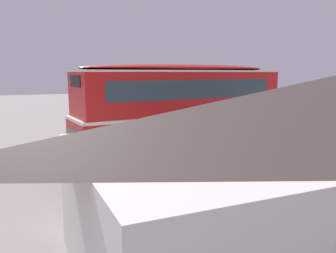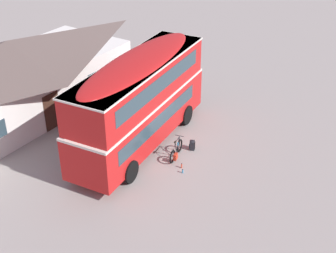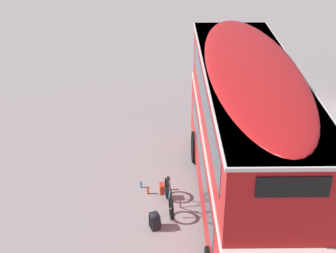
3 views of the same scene
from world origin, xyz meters
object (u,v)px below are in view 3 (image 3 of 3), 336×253
at_px(water_bottle_blue_sports, 141,185).
at_px(water_bottle_red_squeeze, 148,191).
at_px(touring_bicycle, 168,196).
at_px(backpack_on_ground, 155,220).
at_px(double_decker_bus, 247,135).

relative_size(water_bottle_blue_sports, water_bottle_red_squeeze, 0.85).
xyz_separation_m(touring_bicycle, backpack_on_ground, (1.08, -0.32, -0.10)).
distance_m(touring_bicycle, backpack_on_ground, 1.13).
distance_m(touring_bicycle, water_bottle_blue_sports, 1.38).
height_order(backpack_on_ground, water_bottle_red_squeeze, backpack_on_ground).
distance_m(double_decker_bus, water_bottle_red_squeeze, 3.93).
bearing_deg(touring_bicycle, double_decker_bus, 86.27).
bearing_deg(water_bottle_red_squeeze, water_bottle_blue_sports, -142.81).
bearing_deg(backpack_on_ground, touring_bicycle, 163.54).
xyz_separation_m(touring_bicycle, water_bottle_red_squeeze, (-0.63, -0.69, -0.25)).
height_order(double_decker_bus, water_bottle_blue_sports, double_decker_bus).
distance_m(double_decker_bus, touring_bicycle, 3.18).
xyz_separation_m(double_decker_bus, water_bottle_red_squeeze, (-0.77, -2.91, -2.52)).
bearing_deg(backpack_on_ground, water_bottle_red_squeeze, -167.77).
relative_size(double_decker_bus, water_bottle_blue_sports, 46.26).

